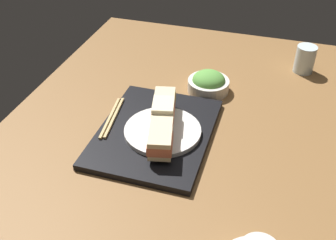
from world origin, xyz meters
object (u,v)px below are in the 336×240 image
object	(u,v)px
sandwich_nearmost	(165,101)
drinking_glass	(305,59)
sandwich_inner_near	(163,113)
sandwich_farmost	(160,144)
sandwich_plate	(163,131)
salad_bowl	(208,83)
sandwich_inner_far	(162,128)
chopsticks_pair	(112,117)

from	to	relation	value
sandwich_nearmost	drinking_glass	size ratio (longest dim) A/B	0.94
sandwich_inner_near	sandwich_farmost	distance (cm)	12.22
sandwich_plate	salad_bowl	bearing A→B (deg)	166.38
sandwich_farmost	salad_bowl	bearing A→B (deg)	173.16
sandwich_farmost	salad_bowl	distance (cm)	36.07
sandwich_inner_far	sandwich_farmost	xyz separation A→B (cm)	(5.92, 1.48, 0.08)
sandwich_plate	sandwich_nearmost	xyz separation A→B (cm)	(-8.88, -2.22, 3.29)
salad_bowl	chopsticks_pair	distance (cm)	32.99
sandwich_inner_near	salad_bowl	size ratio (longest dim) A/B	0.67
sandwich_plate	sandwich_inner_near	world-z (taller)	sandwich_inner_near
sandwich_plate	drinking_glass	distance (cm)	59.41
sandwich_inner_near	chopsticks_pair	bearing A→B (deg)	-87.16
sandwich_inner_near	sandwich_nearmost	bearing A→B (deg)	-165.99
sandwich_nearmost	sandwich_inner_far	distance (cm)	12.21
sandwich_nearmost	sandwich_inner_far	size ratio (longest dim) A/B	0.98
sandwich_nearmost	sandwich_inner_far	xyz separation A→B (cm)	(11.84, 2.95, -0.09)
chopsticks_pair	drinking_glass	world-z (taller)	drinking_glass
drinking_glass	sandwich_plate	bearing A→B (deg)	-35.58
sandwich_nearmost	sandwich_inner_near	world-z (taller)	sandwich_inner_near
sandwich_plate	salad_bowl	size ratio (longest dim) A/B	1.59
salad_bowl	drinking_glass	distance (cm)	35.37
sandwich_inner_far	chopsticks_pair	world-z (taller)	sandwich_inner_far
chopsticks_pair	sandwich_inner_near	bearing A→B (deg)	92.84
sandwich_inner_far	sandwich_nearmost	bearing A→B (deg)	-165.99
sandwich_inner_far	salad_bowl	distance (cm)	30.46
sandwich_inner_near	chopsticks_pair	size ratio (longest dim) A/B	0.46
sandwich_plate	chopsticks_pair	size ratio (longest dim) A/B	1.09
sandwich_nearmost	sandwich_plate	bearing A→B (deg)	14.01
sandwich_nearmost	sandwich_inner_near	xyz separation A→B (cm)	(5.92, 1.48, 0.53)
sandwich_nearmost	chopsticks_pair	xyz separation A→B (cm)	(6.65, -13.28, -3.60)
sandwich_plate	drinking_glass	world-z (taller)	drinking_glass
sandwich_inner_near	drinking_glass	bearing A→B (deg)	142.10
salad_bowl	sandwich_farmost	bearing A→B (deg)	-6.84
sandwich_inner_far	salad_bowl	size ratio (longest dim) A/B	0.68
sandwich_nearmost	sandwich_inner_near	size ratio (longest dim) A/B	0.99
sandwich_farmost	drinking_glass	size ratio (longest dim) A/B	0.93
sandwich_nearmost	salad_bowl	size ratio (longest dim) A/B	0.67
sandwich_plate	drinking_glass	xyz separation A→B (cm)	(-48.29, 34.55, 2.13)
salad_bowl	chopsticks_pair	world-z (taller)	salad_bowl
sandwich_inner_far	chopsticks_pair	bearing A→B (deg)	-107.73
sandwich_plate	chopsticks_pair	xyz separation A→B (cm)	(-2.23, -15.49, -0.30)
sandwich_inner_near	drinking_glass	size ratio (longest dim) A/B	0.95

